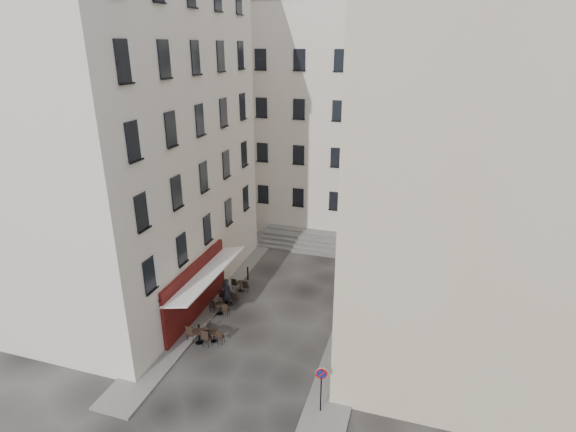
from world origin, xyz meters
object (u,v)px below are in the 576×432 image
at_px(pedestrian, 226,293).
at_px(no_parking_sign, 321,382).
at_px(bistro_table_a, 199,335).
at_px(bistro_table_b, 214,335).

bearing_deg(pedestrian, no_parking_sign, 140.31).
relative_size(no_parking_sign, pedestrian, 1.23).
bearing_deg(bistro_table_a, no_parking_sign, -21.08).
distance_m(bistro_table_a, pedestrian, 3.78).
distance_m(no_parking_sign, pedestrian, 9.95).
height_order(no_parking_sign, bistro_table_a, no_parking_sign).
height_order(no_parking_sign, pedestrian, no_parking_sign).
bearing_deg(bistro_table_b, bistro_table_a, -151.54).
bearing_deg(no_parking_sign, pedestrian, 123.32).
bearing_deg(bistro_table_a, bistro_table_b, 28.46).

